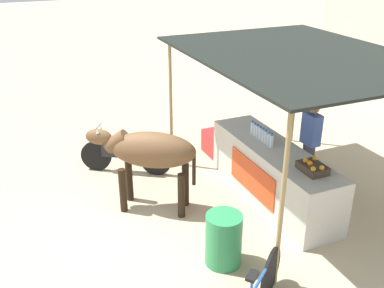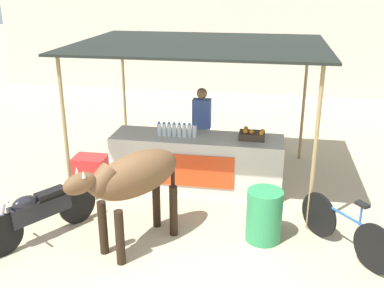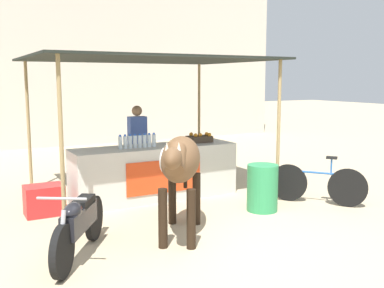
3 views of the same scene
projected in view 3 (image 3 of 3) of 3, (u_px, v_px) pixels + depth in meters
ground_plane at (218, 234)px, 6.30m from camera, size 60.00×60.00×0.00m
building_wall_far at (60, 57)px, 14.32m from camera, size 16.00×0.50×5.71m
stall_counter at (155, 172)px, 8.15m from camera, size 3.00×0.82×0.96m
stall_awning at (147, 64)px, 8.13m from camera, size 4.20×3.20×2.53m
water_bottle_row at (137, 141)px, 7.86m from camera, size 0.70×0.07×0.25m
fruit_crate at (199, 139)px, 8.56m from camera, size 0.44×0.32×0.18m
vendor_behind_counter at (138, 147)px, 8.73m from camera, size 0.34×0.22×1.65m
cooler_box at (44, 200)px, 7.17m from camera, size 0.60×0.44×0.48m
water_barrel at (262, 188)px, 7.38m from camera, size 0.51×0.51×0.77m
cow at (180, 163)px, 6.05m from camera, size 1.30×1.73×1.44m
motorcycle_parked at (79, 223)px, 5.43m from camera, size 1.05×1.56×0.90m
bicycle_leaning at (318, 184)px, 7.79m from camera, size 1.07×1.32×0.85m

